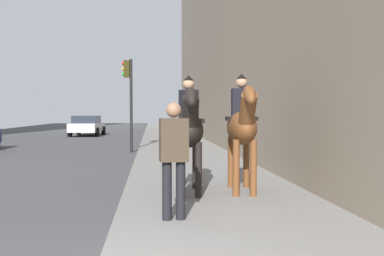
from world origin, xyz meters
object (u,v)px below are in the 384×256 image
(mounted_horse_near, at_px, (189,128))
(pedestrian_greeting, at_px, (174,153))
(car_far_lane, at_px, (87,125))
(mounted_horse_far, at_px, (242,126))
(traffic_light_near_curb, at_px, (129,90))

(mounted_horse_near, bearing_deg, pedestrian_greeting, -9.19)
(mounted_horse_near, height_order, car_far_lane, mounted_horse_near)
(mounted_horse_far, xyz_separation_m, traffic_light_near_curb, (9.24, 2.68, 1.19))
(traffic_light_near_curb, bearing_deg, pedestrian_greeting, -173.58)
(mounted_horse_near, xyz_separation_m, car_far_lane, (21.67, 5.30, -0.61))
(mounted_horse_far, xyz_separation_m, pedestrian_greeting, (-1.86, 1.43, -0.32))
(mounted_horse_near, distance_m, mounted_horse_far, 1.04)
(traffic_light_near_curb, bearing_deg, mounted_horse_far, -163.83)
(mounted_horse_near, height_order, mounted_horse_far, mounted_horse_far)
(pedestrian_greeting, distance_m, car_far_lane, 24.02)
(mounted_horse_far, height_order, traffic_light_near_curb, traffic_light_near_curb)
(pedestrian_greeting, relative_size, traffic_light_near_curb, 0.44)
(pedestrian_greeting, distance_m, traffic_light_near_curb, 11.28)
(mounted_horse_near, relative_size, traffic_light_near_curb, 0.59)
(mounted_horse_near, distance_m, pedestrian_greeting, 1.90)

